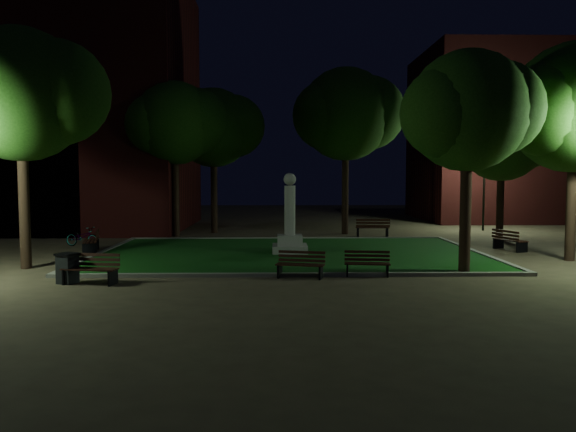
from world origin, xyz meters
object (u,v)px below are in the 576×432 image
object	(u,v)px
bench_left_side	(92,242)
bench_far_side	(373,228)
bench_near_left	(301,265)
bench_right_side	(509,241)
bench_near_right	(367,264)
trash_bin	(67,268)
monument	(290,231)
bicycle	(82,237)
bench_west_near	(91,270)

from	to	relation	value
bench_left_side	bench_far_side	world-z (taller)	bench_far_side
bench_near_left	bench_left_side	size ratio (longest dim) A/B	0.90
bench_right_side	bench_far_side	bearing A→B (deg)	22.92
bench_near_right	bench_right_side	size ratio (longest dim) A/B	0.87
bench_right_side	trash_bin	bearing A→B (deg)	94.76
bench_left_side	trash_bin	xyz separation A→B (m)	(1.53, -6.93, 0.03)
monument	bench_right_side	distance (m)	9.38
bench_right_side	bicycle	distance (m)	18.68
bench_west_near	bicycle	bearing A→B (deg)	120.12
bench_near_left	bench_near_right	bearing A→B (deg)	21.48
bench_near_right	bench_left_side	xyz separation A→B (m)	(-10.56, 5.86, 0.06)
bench_near_left	bench_right_side	world-z (taller)	bench_right_side
bench_right_side	bench_near_left	bearing A→B (deg)	105.38
monument	bench_west_near	bearing A→B (deg)	-134.28
monument	bench_right_side	bearing A→B (deg)	5.56
monument	bench_west_near	distance (m)	8.59
bicycle	bench_far_side	bearing A→B (deg)	-57.44
bench_near_right	trash_bin	world-z (taller)	trash_bin
bench_far_side	bench_near_right	bearing A→B (deg)	83.33
bench_near_left	bench_far_side	xyz separation A→B (m)	(4.25, 11.64, 0.06)
bench_left_side	trash_bin	size ratio (longest dim) A/B	1.93
bench_near_left	bench_near_right	distance (m)	2.14
monument	bench_far_side	xyz separation A→B (m)	(4.46, 6.38, -0.51)
bench_near_left	bench_far_side	distance (m)	12.39
bench_right_side	trash_bin	distance (m)	17.47
bicycle	bench_near_left	bearing A→B (deg)	-112.47
bench_west_near	bicycle	xyz separation A→B (m)	(-3.29, 8.81, 0.02)
monument	bench_near_left	distance (m)	5.30
bench_near_right	bench_west_near	xyz separation A→B (m)	(-8.32, -1.15, 0.05)
bench_left_side	bench_right_side	bearing A→B (deg)	75.90
monument	trash_bin	distance (m)	9.05
bench_left_side	bench_far_side	distance (m)	13.83
bench_near_left	trash_bin	bearing A→B (deg)	-159.40
bench_far_side	trash_bin	world-z (taller)	bench_far_side
bench_left_side	bicycle	xyz separation A→B (m)	(-1.04, 1.80, 0.01)
bench_right_side	bench_left_side	bearing A→B (deg)	71.39
bench_far_side	bicycle	distance (m)	14.22
bench_near_left	bench_west_near	distance (m)	6.26
bench_right_side	monument	bearing A→B (deg)	76.83
bench_left_side	trash_bin	world-z (taller)	bench_left_side
bench_west_near	bench_right_side	bearing A→B (deg)	34.36
bench_west_near	trash_bin	bearing A→B (deg)	-176.62
bench_far_side	bicycle	size ratio (longest dim) A/B	1.06
trash_bin	bicycle	bearing A→B (deg)	106.41
bench_right_side	bicycle	world-z (taller)	bench_right_side
monument	bench_near_right	xyz separation A→B (m)	(2.34, -4.99, -0.59)
bicycle	bench_left_side	bearing A→B (deg)	-132.42
bench_west_near	bicycle	distance (m)	9.40
monument	bench_near_left	world-z (taller)	monument
monument	bench_left_side	distance (m)	8.29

